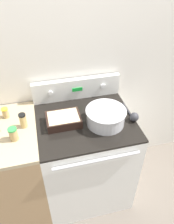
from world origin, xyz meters
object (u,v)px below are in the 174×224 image
casserole_dish (63,119)px  spice_jar_black_cap (23,120)px  ladle (133,116)px  mixing_bowl (106,116)px  spice_jar_yellow_cap (5,113)px  spice_jar_green_cap (13,134)px

casserole_dish → spice_jar_black_cap: bearing=175.6°
ladle → mixing_bowl: bearing=176.0°
spice_jar_yellow_cap → mixing_bowl: bearing=-18.0°
mixing_bowl → spice_jar_green_cap: (-0.69, -0.02, -0.01)m
mixing_bowl → ladle: mixing_bowl is taller
mixing_bowl → spice_jar_yellow_cap: bearing=162.0°
casserole_dish → spice_jar_black_cap: (-0.30, 0.02, 0.03)m
ladle → spice_jar_yellow_cap: (-0.98, 0.26, 0.02)m
ladle → spice_jar_yellow_cap: size_ratio=3.08×
spice_jar_green_cap → casserole_dish: bearing=14.9°
mixing_bowl → ladle: 0.23m
mixing_bowl → ladle: (0.23, -0.02, -0.04)m
mixing_bowl → spice_jar_green_cap: mixing_bowl is taller
spice_jar_black_cap → spice_jar_yellow_cap: (-0.14, 0.15, -0.02)m
mixing_bowl → spice_jar_yellow_cap: size_ratio=3.60×
casserole_dish → spice_jar_yellow_cap: size_ratio=3.04×
mixing_bowl → spice_jar_black_cap: bearing=171.1°
casserole_dish → ladle: size_ratio=0.99×
mixing_bowl → spice_jar_green_cap: bearing=-178.0°
spice_jar_black_cap → spice_jar_green_cap: (-0.07, -0.12, -0.01)m
spice_jar_black_cap → spice_jar_yellow_cap: bearing=132.6°
mixing_bowl → spice_jar_yellow_cap: (-0.75, 0.24, -0.02)m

